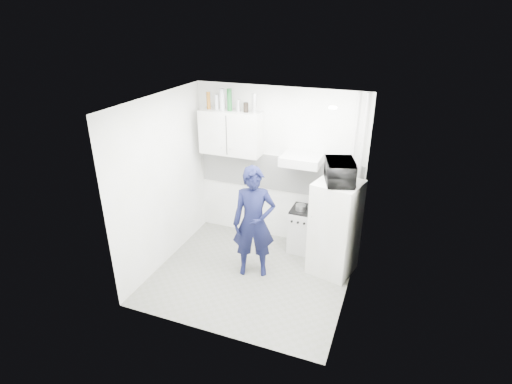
% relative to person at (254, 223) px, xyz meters
% --- Properties ---
extents(floor, '(2.80, 2.80, 0.00)m').
position_rel_person_xyz_m(floor, '(-0.01, -0.12, -0.85)').
color(floor, slate).
rests_on(floor, ground).
extents(ceiling, '(2.80, 2.80, 0.00)m').
position_rel_person_xyz_m(ceiling, '(-0.01, -0.12, 1.75)').
color(ceiling, white).
rests_on(ceiling, wall_back).
extents(wall_back, '(2.80, 0.00, 2.80)m').
position_rel_person_xyz_m(wall_back, '(-0.01, 1.13, 0.45)').
color(wall_back, white).
rests_on(wall_back, floor).
extents(wall_left, '(0.00, 2.60, 2.60)m').
position_rel_person_xyz_m(wall_left, '(-1.41, -0.12, 0.45)').
color(wall_left, white).
rests_on(wall_left, floor).
extents(wall_right, '(0.00, 2.60, 2.60)m').
position_rel_person_xyz_m(wall_right, '(1.39, -0.12, 0.45)').
color(wall_right, white).
rests_on(wall_right, floor).
extents(person, '(0.72, 0.58, 1.69)m').
position_rel_person_xyz_m(person, '(0.00, 0.00, 0.00)').
color(person, black).
rests_on(person, floor).
extents(stove, '(0.45, 0.45, 0.72)m').
position_rel_person_xyz_m(stove, '(0.54, 0.88, -0.49)').
color(stove, beige).
rests_on(stove, floor).
extents(fridge, '(0.73, 0.73, 1.46)m').
position_rel_person_xyz_m(fridge, '(1.09, 0.48, -0.12)').
color(fridge, white).
rests_on(fridge, floor).
extents(stove_top, '(0.43, 0.43, 0.03)m').
position_rel_person_xyz_m(stove_top, '(0.54, 0.88, -0.11)').
color(stove_top, black).
rests_on(stove_top, stove).
extents(saucepan, '(0.16, 0.16, 0.09)m').
position_rel_person_xyz_m(saucepan, '(0.47, 0.83, -0.05)').
color(saucepan, silver).
rests_on(saucepan, stove_top).
extents(microwave, '(0.65, 0.53, 0.31)m').
position_rel_person_xyz_m(microwave, '(1.09, 0.48, 0.76)').
color(microwave, black).
rests_on(microwave, fridge).
extents(bottle_a, '(0.06, 0.06, 0.27)m').
position_rel_person_xyz_m(bottle_a, '(-1.14, 0.96, 1.49)').
color(bottle_a, brown).
rests_on(bottle_a, upper_cabinet).
extents(bottle_b, '(0.06, 0.06, 0.24)m').
position_rel_person_xyz_m(bottle_b, '(-1.00, 0.96, 1.47)').
color(bottle_b, '#B2B7BC').
rests_on(bottle_b, upper_cabinet).
extents(bottle_c, '(0.08, 0.08, 0.33)m').
position_rel_person_xyz_m(bottle_c, '(-0.90, 0.96, 1.52)').
color(bottle_c, '#B2B7BC').
rests_on(bottle_c, upper_cabinet).
extents(bottle_d, '(0.08, 0.08, 0.34)m').
position_rel_person_xyz_m(bottle_d, '(-0.77, 0.96, 1.52)').
color(bottle_d, '#144C1E').
rests_on(bottle_d, upper_cabinet).
extents(canister_a, '(0.07, 0.07, 0.18)m').
position_rel_person_xyz_m(canister_a, '(-0.63, 0.96, 1.45)').
color(canister_a, silver).
rests_on(canister_a, upper_cabinet).
extents(canister_b, '(0.08, 0.08, 0.15)m').
position_rel_person_xyz_m(canister_b, '(-0.50, 0.96, 1.43)').
color(canister_b, black).
rests_on(canister_b, upper_cabinet).
extents(bottle_e, '(0.07, 0.07, 0.30)m').
position_rel_person_xyz_m(bottle_e, '(-0.36, 0.96, 1.50)').
color(bottle_e, silver).
rests_on(bottle_e, upper_cabinet).
extents(upper_cabinet, '(1.00, 0.35, 0.70)m').
position_rel_person_xyz_m(upper_cabinet, '(-0.76, 0.96, 1.00)').
color(upper_cabinet, white).
rests_on(upper_cabinet, wall_back).
extents(range_hood, '(0.60, 0.50, 0.14)m').
position_rel_person_xyz_m(range_hood, '(0.44, 0.88, 0.72)').
color(range_hood, beige).
rests_on(range_hood, wall_back).
extents(backsplash, '(2.74, 0.03, 0.60)m').
position_rel_person_xyz_m(backsplash, '(-0.01, 1.12, 0.35)').
color(backsplash, white).
rests_on(backsplash, wall_back).
extents(pipe_a, '(0.05, 0.05, 2.60)m').
position_rel_person_xyz_m(pipe_a, '(1.29, 1.05, 0.45)').
color(pipe_a, beige).
rests_on(pipe_a, floor).
extents(pipe_b, '(0.04, 0.04, 2.60)m').
position_rel_person_xyz_m(pipe_b, '(1.17, 1.05, 0.45)').
color(pipe_b, beige).
rests_on(pipe_b, floor).
extents(ceiling_spot_fixture, '(0.10, 0.10, 0.02)m').
position_rel_person_xyz_m(ceiling_spot_fixture, '(0.99, 0.08, 1.72)').
color(ceiling_spot_fixture, white).
rests_on(ceiling_spot_fixture, ceiling).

